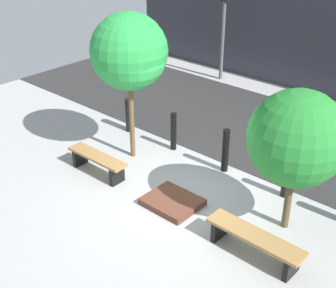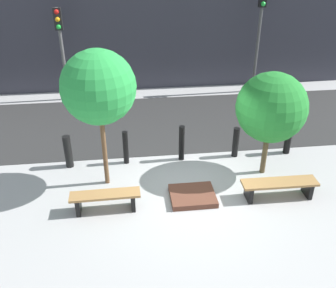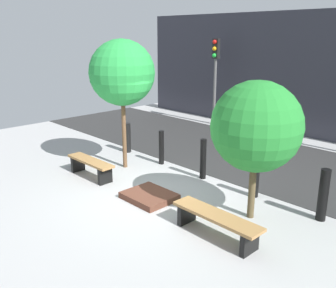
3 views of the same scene
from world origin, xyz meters
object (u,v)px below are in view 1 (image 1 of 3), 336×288
(bench_right, at_px, (254,240))
(bollard_left, at_px, (174,132))
(planter_bed, at_px, (172,202))
(bollard_center, at_px, (225,150))
(tree_behind_right_bench, at_px, (297,139))
(bollard_right, at_px, (287,178))
(bollard_far_left, at_px, (129,115))
(traffic_light_west, at_px, (224,10))
(tree_behind_left_bench, at_px, (129,52))
(bench_left, at_px, (97,161))

(bench_right, bearing_deg, bollard_left, 151.66)
(planter_bed, xyz_separation_m, bollard_left, (-1.58, 1.86, 0.42))
(bench_right, xyz_separation_m, bollard_center, (-2.10, 2.06, 0.20))
(tree_behind_right_bench, bearing_deg, bollard_right, 119.35)
(bollard_far_left, distance_m, bollard_center, 3.17)
(bollard_center, distance_m, traffic_light_west, 6.51)
(traffic_light_west, bearing_deg, tree_behind_left_bench, -74.52)
(tree_behind_left_bench, height_order, bollard_left, tree_behind_left_bench)
(bench_right, xyz_separation_m, bollard_left, (-3.69, 2.06, 0.16))
(bollard_far_left, distance_m, bollard_left, 1.58)
(bollard_far_left, bearing_deg, bench_right, -21.30)
(bench_left, xyz_separation_m, planter_bed, (2.10, 0.20, -0.27))
(tree_behind_left_bench, bearing_deg, bench_left, -90.00)
(bollard_left, bearing_deg, bollard_right, 0.00)
(bench_right, xyz_separation_m, traffic_light_west, (-5.85, 7.04, 2.07))
(bench_right, distance_m, planter_bed, 2.13)
(bench_right, xyz_separation_m, tree_behind_right_bench, (0.00, 1.13, 1.59))
(bollard_center, height_order, bollard_right, bollard_center)
(bollard_center, distance_m, bollard_right, 1.59)
(bench_left, xyz_separation_m, bollard_far_left, (-1.06, 2.06, 0.14))
(bollard_left, relative_size, bollard_right, 1.09)
(bench_left, xyz_separation_m, tree_behind_right_bench, (4.21, 1.13, 1.59))
(bench_left, relative_size, tree_behind_left_bench, 0.46)
(bench_left, height_order, bollard_far_left, bollard_far_left)
(tree_behind_right_bench, height_order, traffic_light_west, traffic_light_west)
(bollard_far_left, bearing_deg, tree_behind_right_bench, -9.96)
(tree_behind_right_bench, distance_m, bollard_right, 1.81)
(bench_right, relative_size, bollard_right, 2.05)
(planter_bed, bearing_deg, bollard_right, 49.52)
(bench_right, height_order, bollard_far_left, bollard_far_left)
(planter_bed, bearing_deg, bollard_left, 130.48)
(tree_behind_left_bench, xyz_separation_m, bollard_left, (0.52, 0.93, -2.15))
(bollard_left, relative_size, traffic_light_west, 0.28)
(tree_behind_right_bench, height_order, bollard_far_left, tree_behind_right_bench)
(bench_right, bearing_deg, bollard_far_left, 159.49)
(tree_behind_right_bench, bearing_deg, bollard_center, 156.25)
(bench_left, bearing_deg, bollard_far_left, 116.56)
(bench_right, bearing_deg, tree_behind_left_bench, 165.77)
(bench_right, bearing_deg, bollard_right, 105.00)
(bench_right, distance_m, bollard_center, 2.95)
(planter_bed, bearing_deg, tree_behind_right_bench, 23.84)
(bollard_right, bearing_deg, bollard_left, 180.00)
(bench_left, distance_m, tree_behind_right_bench, 4.64)
(tree_behind_left_bench, distance_m, bollard_right, 4.39)
(tree_behind_left_bench, relative_size, traffic_light_west, 1.02)
(bollard_left, xyz_separation_m, bollard_right, (3.17, 0.00, -0.04))
(tree_behind_right_bench, distance_m, bollard_center, 2.69)
(bench_right, relative_size, traffic_light_west, 0.54)
(bench_left, xyz_separation_m, bollard_center, (2.10, 2.06, 0.19))
(tree_behind_left_bench, bearing_deg, planter_bed, -23.84)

